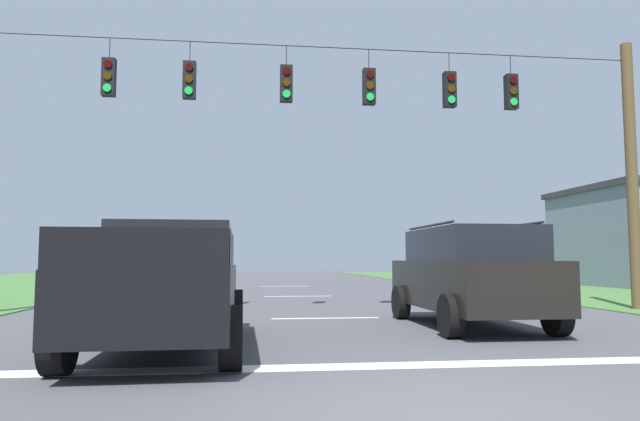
% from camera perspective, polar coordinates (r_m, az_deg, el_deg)
% --- Properties ---
extents(ground_plane, '(120.00, 120.00, 0.00)m').
position_cam_1_polar(ground_plane, '(5.52, 12.37, -18.98)').
color(ground_plane, '#47474C').
extents(stop_bar_stripe, '(14.56, 0.45, 0.01)m').
position_cam_1_polar(stop_bar_stripe, '(7.66, 6.57, -15.01)').
color(stop_bar_stripe, white).
rests_on(stop_bar_stripe, ground).
extents(lane_dash_0, '(2.50, 0.15, 0.01)m').
position_cam_1_polar(lane_dash_0, '(13.51, 0.55, -10.61)').
color(lane_dash_0, white).
rests_on(lane_dash_0, ground).
extents(lane_dash_1, '(2.50, 0.15, 0.01)m').
position_cam_1_polar(lane_dash_1, '(21.44, -2.24, -8.48)').
color(lane_dash_1, white).
rests_on(lane_dash_1, ground).
extents(lane_dash_2, '(2.50, 0.15, 0.01)m').
position_cam_1_polar(lane_dash_2, '(29.35, -3.51, -7.50)').
color(lane_dash_2, white).
rests_on(lane_dash_2, ground).
extents(overhead_signal_span, '(17.63, 0.31, 7.37)m').
position_cam_1_polar(overhead_signal_span, '(14.88, -0.03, 6.42)').
color(overhead_signal_span, brown).
rests_on(overhead_signal_span, ground).
extents(pickup_truck, '(2.34, 5.43, 1.95)m').
position_cam_1_polar(pickup_truck, '(9.20, -14.80, -7.13)').
color(pickup_truck, black).
rests_on(pickup_truck, ground).
extents(suv_black, '(2.23, 4.81, 2.05)m').
position_cam_1_polar(suv_black, '(12.14, 14.53, -6.11)').
color(suv_black, black).
rests_on(suv_black, ground).
extents(distant_car_crossing_white, '(2.29, 4.43, 1.52)m').
position_cam_1_polar(distant_car_crossing_white, '(25.14, 19.36, -5.88)').
color(distant_car_crossing_white, silver).
rests_on(distant_car_crossing_white, ground).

